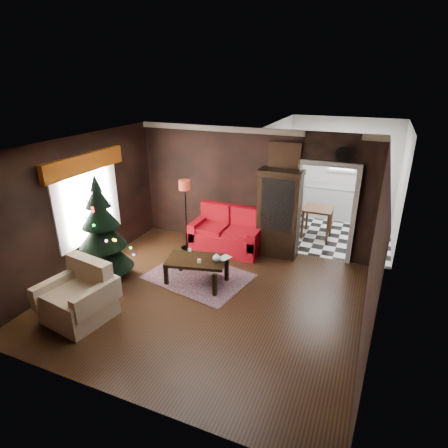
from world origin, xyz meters
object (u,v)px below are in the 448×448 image
at_px(teapot, 216,258).
at_px(armchair, 77,295).
at_px(kitchen_table, 317,222).
at_px(floor_lamp, 186,216).
at_px(curio_cabinet, 279,216).
at_px(christmas_tree, 101,230).
at_px(coffee_table, 197,271).
at_px(loveseat, 227,230).
at_px(wall_clock, 344,154).

bearing_deg(teapot, armchair, -132.99).
bearing_deg(kitchen_table, floor_lamp, -144.50).
xyz_separation_m(curio_cabinet, floor_lamp, (-2.07, -0.51, -0.12)).
distance_m(christmas_tree, kitchen_table, 5.25).
xyz_separation_m(christmas_tree, coffee_table, (1.80, 0.51, -0.78)).
bearing_deg(coffee_table, floor_lamp, 124.92).
height_order(loveseat, armchair, loveseat).
relative_size(loveseat, coffee_table, 1.49).
distance_m(floor_lamp, christmas_tree, 2.04).
distance_m(curio_cabinet, armchair, 4.42).
distance_m(christmas_tree, coffee_table, 2.02).
relative_size(curio_cabinet, coffee_table, 1.67).
xyz_separation_m(floor_lamp, coffee_table, (0.93, -1.33, -0.56)).
distance_m(floor_lamp, kitchen_table, 3.37).
bearing_deg(armchair, coffee_table, 63.01).
xyz_separation_m(teapot, wall_clock, (1.93, 1.97, 1.77)).
distance_m(armchair, wall_clock, 5.62).
bearing_deg(teapot, floor_lamp, 136.21).
relative_size(coffee_table, teapot, 6.51).
relative_size(armchair, coffee_table, 0.89).
relative_size(christmas_tree, armchair, 2.07).
height_order(loveseat, teapot, loveseat).
relative_size(loveseat, wall_clock, 5.31).
bearing_deg(loveseat, floor_lamp, -162.51).
bearing_deg(teapot, coffee_table, -174.09).
relative_size(floor_lamp, christmas_tree, 0.81).
xyz_separation_m(armchair, coffee_table, (1.31, 1.80, -0.19)).
xyz_separation_m(floor_lamp, armchair, (-0.38, -3.13, -0.37)).
bearing_deg(christmas_tree, teapot, 13.95).
xyz_separation_m(curio_cabinet, christmas_tree, (-2.94, -2.34, 0.10)).
bearing_deg(wall_clock, floor_lamp, -168.09).
bearing_deg(christmas_tree, armchair, -69.41).
bearing_deg(floor_lamp, armchair, -96.98).
xyz_separation_m(loveseat, kitchen_table, (1.80, 1.65, -0.12)).
xyz_separation_m(armchair, teapot, (1.72, 1.85, 0.15)).
bearing_deg(teapot, christmas_tree, -166.05).
xyz_separation_m(floor_lamp, teapot, (1.34, -1.28, -0.22)).
height_order(curio_cabinet, kitchen_table, curio_cabinet).
xyz_separation_m(christmas_tree, teapot, (2.21, 0.55, -0.44)).
bearing_deg(curio_cabinet, armchair, -123.98).
height_order(armchair, kitchen_table, armchair).
xyz_separation_m(armchair, kitchen_table, (3.10, 5.07, -0.09)).
bearing_deg(wall_clock, kitchen_table, 113.75).
xyz_separation_m(floor_lamp, christmas_tree, (-0.87, -1.83, 0.22)).
relative_size(floor_lamp, coffee_table, 1.49).
xyz_separation_m(curio_cabinet, kitchen_table, (0.65, 1.43, -0.57)).
distance_m(floor_lamp, teapot, 1.87).
xyz_separation_m(curio_cabinet, armchair, (-2.45, -3.64, -0.49)).
distance_m(loveseat, floor_lamp, 1.02).
relative_size(teapot, wall_clock, 0.55).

